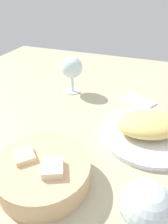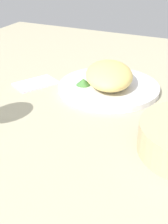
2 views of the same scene
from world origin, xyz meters
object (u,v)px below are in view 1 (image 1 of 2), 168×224
object	(u,v)px
plate	(147,134)
wine_glass_far	(146,208)
bread_basket	(44,172)
wine_glass_near	(72,69)
folded_napkin	(139,100)

from	to	relation	value
plate	wine_glass_far	bearing A→B (deg)	93.28
plate	wine_glass_far	xyz separation A→B (cm)	(-1.64, 28.59, 8.11)
bread_basket	wine_glass_far	bearing A→B (deg)	165.94
bread_basket	wine_glass_near	size ratio (longest dim) A/B	1.44
plate	bread_basket	world-z (taller)	bread_basket
bread_basket	wine_glass_far	xyz separation A→B (cm)	(-20.67, 5.18, 5.91)
wine_glass_near	wine_glass_far	xyz separation A→B (cm)	(-31.66, 46.66, -0.49)
wine_glass_near	wine_glass_far	bearing A→B (deg)	124.15
wine_glass_near	folded_napkin	distance (cm)	26.69
folded_napkin	bread_basket	bearing A→B (deg)	-79.38
bread_basket	folded_napkin	bearing A→B (deg)	-108.43
bread_basket	wine_glass_far	size ratio (longest dim) A/B	1.49
bread_basket	wine_glass_near	distance (cm)	43.39
wine_glass_far	folded_napkin	size ratio (longest dim) A/B	1.20
wine_glass_near	wine_glass_far	distance (cm)	56.39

